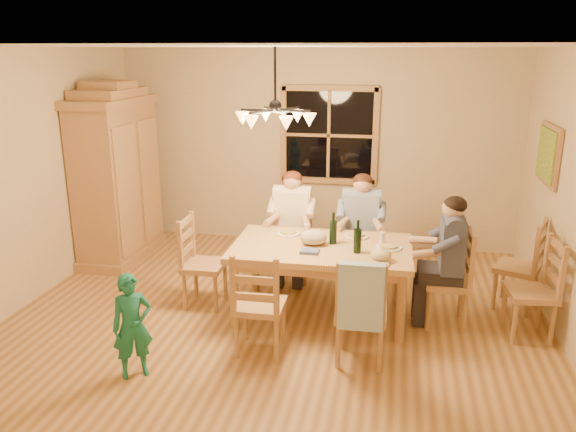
% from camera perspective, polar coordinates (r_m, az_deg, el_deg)
% --- Properties ---
extents(floor, '(5.50, 5.50, 0.00)m').
position_cam_1_polar(floor, '(5.91, -1.16, -10.36)').
color(floor, olive).
rests_on(floor, ground).
extents(ceiling, '(5.50, 5.00, 0.02)m').
position_cam_1_polar(ceiling, '(5.27, -1.33, 16.85)').
color(ceiling, white).
rests_on(ceiling, wall_back).
extents(wall_back, '(5.50, 0.02, 2.70)m').
position_cam_1_polar(wall_back, '(7.84, 2.71, 6.82)').
color(wall_back, beige).
rests_on(wall_back, floor).
extents(wall_left, '(0.02, 5.00, 2.70)m').
position_cam_1_polar(wall_left, '(6.58, -25.37, 3.35)').
color(wall_left, beige).
rests_on(wall_left, floor).
extents(window, '(1.30, 0.06, 1.30)m').
position_cam_1_polar(window, '(7.75, 4.17, 8.18)').
color(window, black).
rests_on(window, wall_back).
extents(painting, '(0.06, 0.78, 0.64)m').
position_cam_1_polar(painting, '(6.62, 24.93, 5.70)').
color(painting, '#A16D45').
rests_on(painting, wall_right).
extents(chandelier, '(0.77, 0.68, 0.71)m').
position_cam_1_polar(chandelier, '(5.30, -1.29, 10.10)').
color(chandelier, black).
rests_on(chandelier, ceiling).
extents(armoire, '(0.66, 1.40, 2.30)m').
position_cam_1_polar(armoire, '(7.63, -16.94, 3.60)').
color(armoire, '#A16D45').
rests_on(armoire, floor).
extents(dining_table, '(1.83, 1.14, 0.76)m').
position_cam_1_polar(dining_table, '(5.76, 3.44, -3.93)').
color(dining_table, '#B77E51').
rests_on(dining_table, floor).
extents(chair_far_left, '(0.45, 0.43, 0.99)m').
position_cam_1_polar(chair_far_left, '(6.74, 0.41, -4.04)').
color(chair_far_left, '#AF844D').
rests_on(chair_far_left, floor).
extents(chair_far_right, '(0.45, 0.43, 0.99)m').
position_cam_1_polar(chair_far_right, '(6.66, 7.29, -4.43)').
color(chair_far_right, '#AF844D').
rests_on(chair_far_right, floor).
extents(chair_near_left, '(0.45, 0.43, 0.99)m').
position_cam_1_polar(chair_near_left, '(5.20, -2.84, -10.58)').
color(chair_near_left, '#AF844D').
rests_on(chair_near_left, floor).
extents(chair_near_right, '(0.45, 0.43, 0.99)m').
position_cam_1_polar(chair_near_right, '(5.09, 7.36, -11.32)').
color(chair_near_right, '#AF844D').
rests_on(chair_near_right, floor).
extents(chair_end_left, '(0.43, 0.45, 0.99)m').
position_cam_1_polar(chair_end_left, '(6.15, -8.42, -6.29)').
color(chair_end_left, '#AF844D').
rests_on(chair_end_left, floor).
extents(chair_end_right, '(0.43, 0.45, 0.99)m').
position_cam_1_polar(chair_end_right, '(5.90, 15.73, -7.80)').
color(chair_end_right, '#AF844D').
rests_on(chair_end_right, floor).
extents(adult_woman, '(0.40, 0.43, 0.87)m').
position_cam_1_polar(adult_woman, '(6.57, 0.42, 0.36)').
color(adult_woman, beige).
rests_on(adult_woman, floor).
extents(adult_plaid_man, '(0.40, 0.43, 0.87)m').
position_cam_1_polar(adult_plaid_man, '(6.49, 7.46, 0.01)').
color(adult_plaid_man, '#2F4E83').
rests_on(adult_plaid_man, floor).
extents(adult_slate_man, '(0.43, 0.40, 0.87)m').
position_cam_1_polar(adult_slate_man, '(5.70, 16.15, -2.86)').
color(adult_slate_man, '#3F4765').
rests_on(adult_slate_man, floor).
extents(towel, '(0.38, 0.11, 0.58)m').
position_cam_1_polar(towel, '(4.75, 7.42, -8.14)').
color(towel, '#9ABDD0').
rests_on(towel, chair_near_right).
extents(wine_bottle_a, '(0.08, 0.08, 0.33)m').
position_cam_1_polar(wine_bottle_a, '(5.73, 4.61, -1.25)').
color(wine_bottle_a, black).
rests_on(wine_bottle_a, dining_table).
extents(wine_bottle_b, '(0.08, 0.08, 0.33)m').
position_cam_1_polar(wine_bottle_b, '(5.50, 7.09, -2.08)').
color(wine_bottle_b, black).
rests_on(wine_bottle_b, dining_table).
extents(plate_woman, '(0.26, 0.26, 0.02)m').
position_cam_1_polar(plate_woman, '(6.05, 0.01, -1.79)').
color(plate_woman, white).
rests_on(plate_woman, dining_table).
extents(plate_plaid, '(0.26, 0.26, 0.02)m').
position_cam_1_polar(plate_plaid, '(6.01, 6.97, -2.05)').
color(plate_plaid, white).
rests_on(plate_plaid, dining_table).
extents(plate_slate, '(0.26, 0.26, 0.02)m').
position_cam_1_polar(plate_slate, '(5.71, 10.16, -3.18)').
color(plate_slate, white).
rests_on(plate_slate, dining_table).
extents(wine_glass_a, '(0.06, 0.06, 0.14)m').
position_cam_1_polar(wine_glass_a, '(5.95, 1.93, -1.50)').
color(wine_glass_a, silver).
rests_on(wine_glass_a, dining_table).
extents(wine_glass_b, '(0.06, 0.06, 0.14)m').
position_cam_1_polar(wine_glass_b, '(5.77, 9.56, -2.31)').
color(wine_glass_b, silver).
rests_on(wine_glass_b, dining_table).
extents(cap, '(0.20, 0.20, 0.11)m').
position_cam_1_polar(cap, '(5.36, 9.41, -3.94)').
color(cap, tan).
rests_on(cap, dining_table).
extents(napkin, '(0.18, 0.14, 0.03)m').
position_cam_1_polar(napkin, '(5.51, 2.20, -3.60)').
color(napkin, '#525F97').
rests_on(napkin, dining_table).
extents(cloth_bundle, '(0.28, 0.22, 0.15)m').
position_cam_1_polar(cloth_bundle, '(5.72, 2.59, -2.17)').
color(cloth_bundle, tan).
rests_on(cloth_bundle, dining_table).
extents(child, '(0.40, 0.37, 0.92)m').
position_cam_1_polar(child, '(4.94, -15.54, -10.71)').
color(child, '#19725F').
rests_on(child, floor).
extents(chair_spare_front, '(0.46, 0.48, 0.99)m').
position_cam_1_polar(chair_spare_front, '(5.92, 23.24, -8.50)').
color(chair_spare_front, '#AF844D').
rests_on(chair_spare_front, floor).
extents(chair_spare_back, '(0.55, 0.56, 0.99)m').
position_cam_1_polar(chair_spare_back, '(6.50, 22.13, -6.12)').
color(chair_spare_back, '#AF844D').
rests_on(chair_spare_back, floor).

